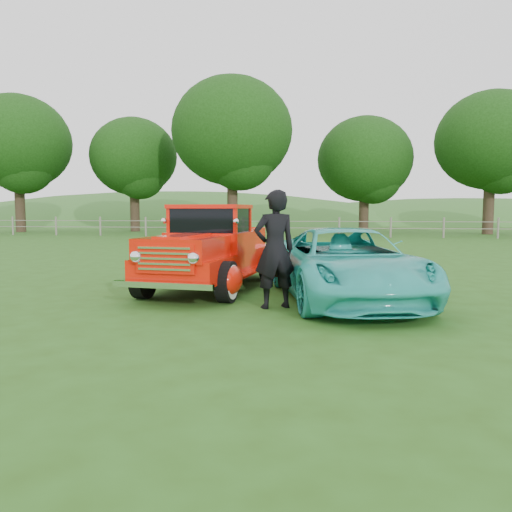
# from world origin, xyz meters

# --- Properties ---
(ground) EXTENTS (140.00, 140.00, 0.00)m
(ground) POSITION_xyz_m (0.00, 0.00, 0.00)
(ground) COLOR #284D14
(ground) RESTS_ON ground
(distant_hills) EXTENTS (116.00, 60.00, 18.00)m
(distant_hills) POSITION_xyz_m (-4.08, 59.46, -4.55)
(distant_hills) COLOR #306324
(distant_hills) RESTS_ON ground
(fence_line) EXTENTS (48.00, 0.12, 1.20)m
(fence_line) POSITION_xyz_m (0.00, 22.00, 0.60)
(fence_line) COLOR slate
(fence_line) RESTS_ON ground
(tree_far_west) EXTENTS (7.60, 7.60, 9.93)m
(tree_far_west) POSITION_xyz_m (-20.00, 26.00, 6.49)
(tree_far_west) COLOR black
(tree_far_west) RESTS_ON ground
(tree_mid_west) EXTENTS (6.40, 6.40, 8.46)m
(tree_mid_west) POSITION_xyz_m (-12.00, 28.00, 5.55)
(tree_mid_west) COLOR black
(tree_mid_west) RESTS_ON ground
(tree_near_west) EXTENTS (8.00, 8.00, 10.42)m
(tree_near_west) POSITION_xyz_m (-4.00, 25.00, 6.80)
(tree_near_west) COLOR black
(tree_near_west) RESTS_ON ground
(tree_near_east) EXTENTS (6.80, 6.80, 8.33)m
(tree_near_east) POSITION_xyz_m (5.00, 29.00, 5.25)
(tree_near_east) COLOR black
(tree_near_east) RESTS_ON ground
(tree_mid_east) EXTENTS (7.20, 7.20, 9.44)m
(tree_mid_east) POSITION_xyz_m (13.00, 27.00, 6.17)
(tree_mid_east) COLOR black
(tree_mid_east) RESTS_ON ground
(red_pickup) EXTENTS (2.68, 5.16, 1.78)m
(red_pickup) POSITION_xyz_m (-0.36, 2.21, 0.80)
(red_pickup) COLOR black
(red_pickup) RESTS_ON ground
(teal_sedan) EXTENTS (3.23, 5.19, 1.34)m
(teal_sedan) POSITION_xyz_m (2.41, 1.09, 0.67)
(teal_sedan) COLOR #2EBAAF
(teal_sedan) RESTS_ON ground
(man) EXTENTS (0.87, 0.75, 2.01)m
(man) POSITION_xyz_m (1.17, 0.24, 1.01)
(man) COLOR black
(man) RESTS_ON ground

